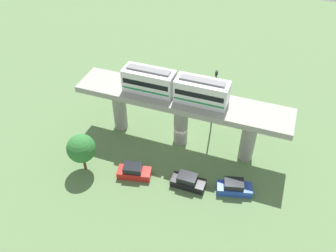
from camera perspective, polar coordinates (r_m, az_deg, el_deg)
ground_plane at (r=50.18m, az=1.98°, el=-2.40°), size 120.00×120.00×0.00m
viaduct at (r=46.42m, az=2.14°, el=2.74°), size 5.20×28.00×7.61m
train at (r=44.62m, az=1.10°, el=6.42°), size 2.64×13.55×3.24m
parked_car_black at (r=44.18m, az=3.20°, el=-8.87°), size 1.80×4.20×1.76m
parked_car_red at (r=45.37m, az=-5.47°, el=-7.28°), size 2.66×4.49×1.76m
parked_car_blue at (r=44.26m, az=10.53°, el=-9.64°), size 2.77×4.51×1.76m
tree_near_viaduct at (r=45.16m, az=-13.70°, el=-3.51°), size 3.60×3.60×5.47m
signal_post at (r=48.44m, az=7.32°, el=4.10°), size 0.44×0.28×10.21m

